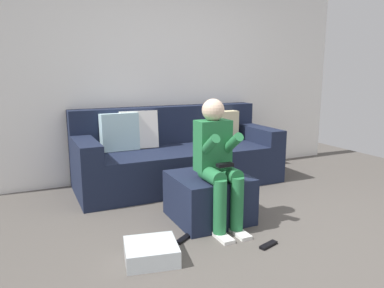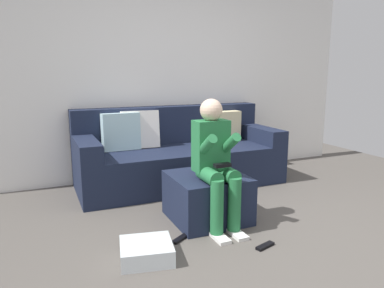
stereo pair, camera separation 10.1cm
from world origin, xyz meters
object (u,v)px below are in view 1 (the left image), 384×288
Objects in this scene: ottoman at (209,197)px; person_seated at (218,159)px; remote_near_ottoman at (268,245)px; storage_bin at (151,252)px; remote_by_storage_bin at (184,239)px; couch_sectional at (176,155)px.

person_seated is (-0.01, -0.18, 0.40)m from ottoman.
person_seated is 0.80m from remote_near_ottoman.
remote_near_ottoman is (0.18, -0.51, -0.60)m from person_seated.
storage_bin reaches higher than remote_near_ottoman.
ottoman is 0.53m from remote_by_storage_bin.
couch_sectional is 1.37m from person_seated.
remote_near_ottoman is 0.94× the size of remote_by_storage_bin.
couch_sectional is 3.69× the size of ottoman.
person_seated reaches higher than ottoman.
ottoman is at bearing -97.97° from couch_sectional.
remote_near_ottoman and remote_by_storage_bin have the same top height.
couch_sectional is 1.59m from remote_by_storage_bin.
person_seated is (-0.17, -1.33, 0.26)m from couch_sectional.
person_seated reaches higher than storage_bin.
remote_by_storage_bin is (-0.55, -1.46, -0.33)m from couch_sectional.
couch_sectional is 1.87m from remote_near_ottoman.
remote_by_storage_bin is at bearing -141.76° from ottoman.
remote_near_ottoman is at bearing -76.10° from ottoman.
ottoman is 0.73m from remote_near_ottoman.
remote_by_storage_bin is (0.34, 0.19, -0.05)m from storage_bin.
couch_sectional is 13.82× the size of remote_near_ottoman.
couch_sectional reaches higher than remote_near_ottoman.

